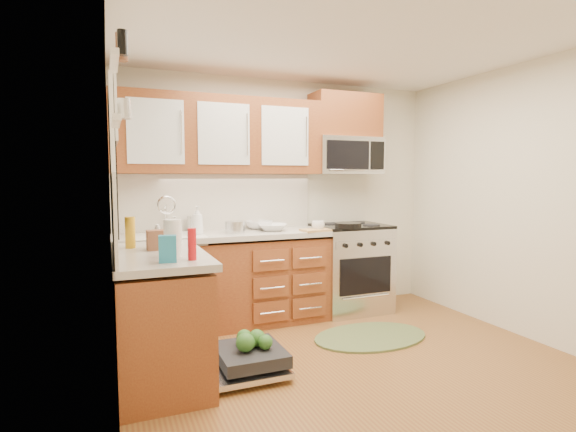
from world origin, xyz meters
name	(u,v)px	position (x,y,z in m)	size (l,w,h in m)	color
floor	(366,371)	(0.00, 0.00, 0.00)	(3.50, 3.50, 0.00)	brown
ceiling	(371,31)	(0.00, 0.00, 2.50)	(3.50, 3.50, 0.00)	white
wall_back	(282,197)	(0.00, 1.75, 1.25)	(3.50, 0.04, 2.50)	silver
wall_left	(112,214)	(-1.75, 0.00, 1.25)	(0.04, 3.50, 2.50)	silver
wall_right	(539,202)	(1.75, 0.00, 1.25)	(0.04, 3.50, 2.50)	silver
base_cabinet_back	(225,283)	(-0.73, 1.45, 0.42)	(2.05, 0.60, 0.85)	maroon
base_cabinet_left	(159,319)	(-1.45, 0.52, 0.42)	(0.60, 1.25, 0.85)	maroon
countertop_back	(224,235)	(-0.72, 1.44, 0.90)	(2.07, 0.64, 0.05)	#AFA9A0
countertop_left	(159,255)	(-1.44, 0.53, 0.90)	(0.64, 1.27, 0.05)	#AFA9A0
backsplash_back	(217,202)	(-0.73, 1.74, 1.21)	(2.05, 0.02, 0.57)	beige
backsplash_left	(114,214)	(-1.74, 0.52, 1.21)	(0.02, 1.25, 0.57)	beige
upper_cabinets	(220,136)	(-0.73, 1.57, 1.88)	(2.05, 0.35, 0.75)	maroon
cabinet_over_mw	(345,116)	(0.68, 1.57, 2.13)	(0.76, 0.35, 0.47)	maroon
range	(350,267)	(0.68, 1.43, 0.47)	(0.76, 0.64, 0.95)	silver
microwave	(346,156)	(0.68, 1.55, 1.70)	(0.76, 0.38, 0.40)	silver
sink	(170,249)	(-1.25, 1.42, 0.80)	(0.62, 0.50, 0.26)	white
dishwasher	(245,361)	(-0.86, 0.30, 0.10)	(0.70, 0.60, 0.20)	silver
window	(112,165)	(-1.74, 0.50, 1.55)	(0.03, 1.05, 1.05)	white
window_blind	(115,116)	(-1.71, 0.50, 1.88)	(0.02, 0.96, 0.40)	white
shelf_upper	(114,61)	(-1.72, -0.35, 2.05)	(0.04, 0.40, 0.03)	white
shelf_lower	(116,121)	(-1.72, -0.35, 1.75)	(0.04, 0.40, 0.03)	white
rug	(371,337)	(0.42, 0.60, 0.01)	(1.09, 0.71, 0.02)	#57673B
skillet	(348,225)	(0.51, 1.18, 0.98)	(0.27, 0.27, 0.05)	black
stock_pot	(235,227)	(-0.63, 1.38, 0.98)	(0.19, 0.19, 0.12)	silver
cutting_board	(316,230)	(0.17, 1.22, 0.94)	(0.30, 0.19, 0.02)	#AB7F4E
canister	(192,224)	(-1.00, 1.65, 1.00)	(0.10, 0.10, 0.16)	silver
paper_towel_roll	(173,238)	(-1.37, 0.29, 1.05)	(0.12, 0.12, 0.25)	white
mustard_bottle	(130,233)	(-1.62, 0.78, 1.04)	(0.08, 0.08, 0.24)	gold
red_bottle	(192,244)	(-1.27, 0.11, 1.03)	(0.06, 0.06, 0.21)	red
wooden_box	(157,240)	(-1.44, 0.62, 1.00)	(0.15, 0.11, 0.15)	brown
blue_carton	(168,249)	(-1.43, 0.08, 1.01)	(0.11, 0.07, 0.17)	teal
bowl_a	(273,227)	(-0.23, 1.41, 0.96)	(0.29, 0.29, 0.07)	#999999
bowl_b	(259,225)	(-0.31, 1.60, 0.97)	(0.28, 0.28, 0.09)	#999999
cup	(318,226)	(0.20, 1.25, 0.98)	(0.13, 0.13, 0.10)	#999999
soap_bottle_a	(197,221)	(-1.00, 1.35, 1.06)	(0.10, 0.11, 0.27)	#999999
soap_bottle_b	(175,229)	(-1.25, 1.05, 1.03)	(0.09, 0.10, 0.21)	#999999
soap_bottle_c	(158,236)	(-1.42, 0.74, 1.01)	(0.14, 0.14, 0.18)	#999999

